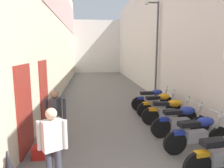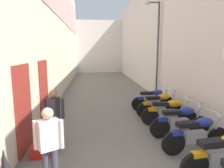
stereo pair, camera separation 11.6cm
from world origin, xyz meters
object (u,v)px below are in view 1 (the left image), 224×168
object	(u,v)px
motorcycle_seventh	(153,99)
umbrella_leaning	(9,166)
street_lamp	(155,44)
pedestrian_mid_alley	(56,116)
motorcycle_fifth	(169,111)
pedestrian_by_doorway	(53,144)
motorcycle_sixth	(160,104)
plastic_crate	(42,152)
motorcycle_fourth	(181,120)
motorcycle_third	(198,133)

from	to	relation	value
motorcycle_seventh	umbrella_leaning	distance (m)	6.37
motorcycle_seventh	umbrella_leaning	xyz separation A→B (m)	(-4.01, -4.95, 0.18)
street_lamp	pedestrian_mid_alley	bearing A→B (deg)	-129.33
motorcycle_fifth	pedestrian_by_doorway	bearing A→B (deg)	-138.36
motorcycle_fifth	pedestrian_mid_alley	bearing A→B (deg)	-159.15
motorcycle_sixth	street_lamp	world-z (taller)	street_lamp
motorcycle_fifth	plastic_crate	bearing A→B (deg)	-156.08
motorcycle_sixth	umbrella_leaning	xyz separation A→B (m)	(-4.01, -4.12, 0.18)
motorcycle_sixth	pedestrian_by_doorway	xyz separation A→B (m)	(-3.34, -3.93, 0.42)
motorcycle_fifth	motorcycle_fourth	bearing A→B (deg)	-89.99
pedestrian_mid_alley	street_lamp	world-z (taller)	street_lamp
pedestrian_mid_alley	plastic_crate	size ratio (longest dim) A/B	3.57
motorcycle_sixth	pedestrian_by_doorway	distance (m)	5.17
motorcycle_fifth	plastic_crate	world-z (taller)	motorcycle_fifth
motorcycle_fourth	motorcycle_fifth	xyz separation A→B (m)	(-0.00, 0.91, 0.00)
motorcycle_fifth	motorcycle_sixth	distance (m)	0.96
motorcycle_fourth	plastic_crate	xyz separation A→B (m)	(-3.83, -0.79, -0.36)
pedestrian_by_doorway	umbrella_leaning	xyz separation A→B (m)	(-0.68, -0.19, -0.24)
motorcycle_fourth	umbrella_leaning	bearing A→B (deg)	-150.72
pedestrian_mid_alley	umbrella_leaning	xyz separation A→B (m)	(-0.48, -1.81, -0.24)
motorcycle_fourth	umbrella_leaning	world-z (taller)	motorcycle_fourth
motorcycle_fourth	plastic_crate	bearing A→B (deg)	-168.36
motorcycle_sixth	pedestrian_by_doorway	bearing A→B (deg)	-130.35
pedestrian_by_doorway	umbrella_leaning	size ratio (longest dim) A/B	1.63
motorcycle_third	motorcycle_seventh	world-z (taller)	same
motorcycle_seventh	pedestrian_mid_alley	distance (m)	4.74
pedestrian_mid_alley	umbrella_leaning	bearing A→B (deg)	-104.74
motorcycle_third	motorcycle_fifth	distance (m)	1.86
motorcycle_seventh	plastic_crate	bearing A→B (deg)	-137.66
motorcycle_seventh	pedestrian_mid_alley	size ratio (longest dim) A/B	1.18
motorcycle_fifth	pedestrian_mid_alley	size ratio (longest dim) A/B	1.17
motorcycle_third	motorcycle_seventh	distance (m)	3.65
umbrella_leaning	pedestrian_by_doorway	bearing A→B (deg)	15.81
motorcycle_sixth	pedestrian_by_doorway	size ratio (longest dim) A/B	1.17
motorcycle_fourth	street_lamp	world-z (taller)	street_lamp
pedestrian_mid_alley	motorcycle_third	bearing A→B (deg)	-8.25
motorcycle_sixth	pedestrian_mid_alley	world-z (taller)	pedestrian_mid_alley
motorcycle_third	motorcycle_sixth	bearing A→B (deg)	90.00
motorcycle_third	umbrella_leaning	distance (m)	4.22
motorcycle_fourth	street_lamp	bearing A→B (deg)	81.55
motorcycle_sixth	pedestrian_mid_alley	bearing A→B (deg)	-146.87
motorcycle_third	motorcycle_fourth	size ratio (longest dim) A/B	1.00
plastic_crate	umbrella_leaning	xyz separation A→B (m)	(-0.19, -1.46, 0.54)
plastic_crate	motorcycle_third	bearing A→B (deg)	-2.42
motorcycle_seventh	pedestrian_mid_alley	world-z (taller)	pedestrian_mid_alley
umbrella_leaning	motorcycle_fifth	bearing A→B (deg)	38.21
motorcycle_sixth	pedestrian_mid_alley	size ratio (longest dim) A/B	1.17
pedestrian_by_doorway	pedestrian_mid_alley	distance (m)	1.63
umbrella_leaning	street_lamp	distance (m)	8.70
motorcycle_third	street_lamp	world-z (taller)	street_lamp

